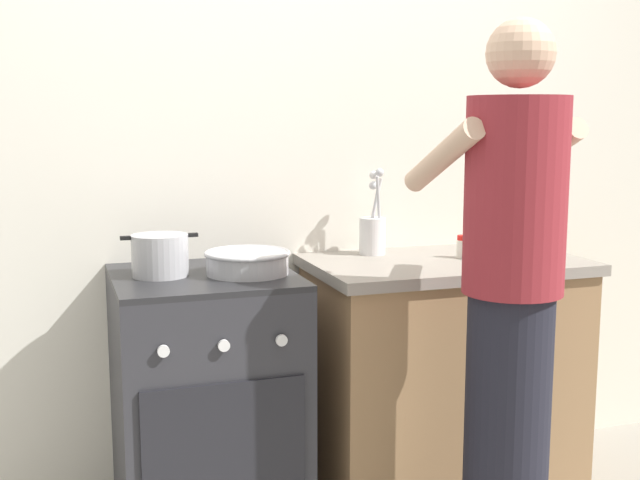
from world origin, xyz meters
TOP-DOWN VIEW (x-y plane):
  - back_wall at (0.20, 0.50)m, footprint 3.20×0.10m
  - countertop at (0.55, 0.15)m, footprint 1.00×0.60m
  - stove_range at (-0.35, 0.15)m, footprint 0.60×0.62m
  - pot at (-0.49, 0.17)m, footprint 0.25×0.19m
  - mixing_bowl at (-0.21, 0.11)m, footprint 0.29×0.29m
  - utensil_crock at (0.33, 0.33)m, footprint 0.10×0.10m
  - spice_bottle at (0.62, 0.16)m, footprint 0.04×0.04m
  - oil_bottle at (0.76, 0.05)m, footprint 0.06×0.06m
  - person at (0.47, -0.42)m, footprint 0.41×0.50m

SIDE VIEW (x-z plane):
  - stove_range at x=-0.35m, z-range 0.00..0.90m
  - countertop at x=0.55m, z-range 0.00..0.90m
  - person at x=0.47m, z-range 0.01..1.71m
  - spice_bottle at x=0.62m, z-range 0.90..0.98m
  - mixing_bowl at x=-0.21m, z-range 0.90..0.98m
  - pot at x=-0.49m, z-range 0.90..1.04m
  - utensil_crock at x=0.33m, z-range 0.83..1.15m
  - oil_bottle at x=0.76m, z-range 0.88..1.10m
  - back_wall at x=0.20m, z-range 0.00..2.50m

